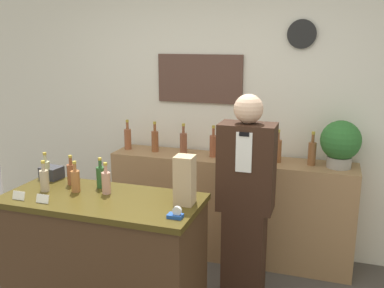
% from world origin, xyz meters
% --- Properties ---
extents(back_wall, '(5.20, 0.09, 2.70)m').
position_xyz_m(back_wall, '(-0.00, 2.00, 1.35)').
color(back_wall, silver).
rests_on(back_wall, ground_plane).
extents(back_shelf, '(2.20, 0.39, 0.95)m').
position_xyz_m(back_shelf, '(0.20, 1.74, 0.48)').
color(back_shelf, '#9E754C').
rests_on(back_shelf, ground_plane).
extents(display_counter, '(1.34, 0.61, 0.97)m').
position_xyz_m(display_counter, '(-0.38, 0.47, 0.48)').
color(display_counter, '#422B19').
rests_on(display_counter, ground_plane).
extents(shopkeeper, '(0.41, 0.26, 1.61)m').
position_xyz_m(shopkeeper, '(0.47, 1.10, 0.80)').
color(shopkeeper, '#331E14').
rests_on(shopkeeper, ground_plane).
extents(potted_plant, '(0.33, 0.33, 0.40)m').
position_xyz_m(potted_plant, '(1.12, 1.75, 1.16)').
color(potted_plant, '#9E998E').
rests_on(potted_plant, back_shelf).
extents(paper_bag, '(0.12, 0.12, 0.32)m').
position_xyz_m(paper_bag, '(0.19, 0.54, 1.12)').
color(paper_bag, tan).
rests_on(paper_bag, display_counter).
extents(tape_dispenser, '(0.09, 0.06, 0.07)m').
position_xyz_m(tape_dispenser, '(0.21, 0.31, 0.99)').
color(tape_dispenser, '#1E4799').
rests_on(tape_dispenser, display_counter).
extents(price_card_left, '(0.09, 0.02, 0.06)m').
position_xyz_m(price_card_left, '(-0.87, 0.27, 0.99)').
color(price_card_left, white).
rests_on(price_card_left, display_counter).
extents(price_card_right, '(0.09, 0.02, 0.06)m').
position_xyz_m(price_card_right, '(-0.68, 0.27, 0.99)').
color(price_card_right, white).
rests_on(price_card_right, display_counter).
extents(gift_box, '(0.16, 0.14, 0.09)m').
position_xyz_m(gift_box, '(-0.93, 0.71, 1.01)').
color(gift_box, '#2D2D33').
rests_on(gift_box, display_counter).
extents(counter_bottle_0, '(0.06, 0.06, 0.22)m').
position_xyz_m(counter_bottle_0, '(-0.93, 0.65, 1.05)').
color(counter_bottle_0, '#ADAF85').
rests_on(counter_bottle_0, display_counter).
extents(counter_bottle_1, '(0.06, 0.06, 0.22)m').
position_xyz_m(counter_bottle_1, '(-0.81, 0.46, 1.05)').
color(counter_bottle_1, tan).
rests_on(counter_bottle_1, display_counter).
extents(counter_bottle_2, '(0.06, 0.06, 0.22)m').
position_xyz_m(counter_bottle_2, '(-0.71, 0.64, 1.05)').
color(counter_bottle_2, brown).
rests_on(counter_bottle_2, display_counter).
extents(counter_bottle_3, '(0.06, 0.06, 0.22)m').
position_xyz_m(counter_bottle_3, '(-0.60, 0.52, 1.05)').
color(counter_bottle_3, '#A26335').
rests_on(counter_bottle_3, display_counter).
extents(counter_bottle_4, '(0.06, 0.06, 0.22)m').
position_xyz_m(counter_bottle_4, '(-0.48, 0.65, 1.05)').
color(counter_bottle_4, '#285628').
rests_on(counter_bottle_4, display_counter).
extents(counter_bottle_5, '(0.06, 0.06, 0.22)m').
position_xyz_m(counter_bottle_5, '(-0.38, 0.55, 1.05)').
color(counter_bottle_5, tan).
rests_on(counter_bottle_5, display_counter).
extents(shelf_bottle_0, '(0.07, 0.07, 0.29)m').
position_xyz_m(shelf_bottle_0, '(-0.82, 1.75, 1.06)').
color(shelf_bottle_0, brown).
rests_on(shelf_bottle_0, back_shelf).
extents(shelf_bottle_1, '(0.07, 0.07, 0.29)m').
position_xyz_m(shelf_bottle_1, '(-0.53, 1.75, 1.06)').
color(shelf_bottle_1, brown).
rests_on(shelf_bottle_1, back_shelf).
extents(shelf_bottle_2, '(0.07, 0.07, 0.29)m').
position_xyz_m(shelf_bottle_2, '(-0.25, 1.75, 1.06)').
color(shelf_bottle_2, brown).
rests_on(shelf_bottle_2, back_shelf).
extents(shelf_bottle_3, '(0.07, 0.07, 0.29)m').
position_xyz_m(shelf_bottle_3, '(0.04, 1.74, 1.06)').
color(shelf_bottle_3, brown).
rests_on(shelf_bottle_3, back_shelf).
extents(shelf_bottle_4, '(0.07, 0.07, 0.29)m').
position_xyz_m(shelf_bottle_4, '(0.33, 1.73, 1.06)').
color(shelf_bottle_4, brown).
rests_on(shelf_bottle_4, back_shelf).
extents(shelf_bottle_5, '(0.07, 0.07, 0.29)m').
position_xyz_m(shelf_bottle_5, '(0.62, 1.75, 1.06)').
color(shelf_bottle_5, brown).
rests_on(shelf_bottle_5, back_shelf).
extents(shelf_bottle_6, '(0.07, 0.07, 0.29)m').
position_xyz_m(shelf_bottle_6, '(0.90, 1.75, 1.06)').
color(shelf_bottle_6, brown).
rests_on(shelf_bottle_6, back_shelf).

